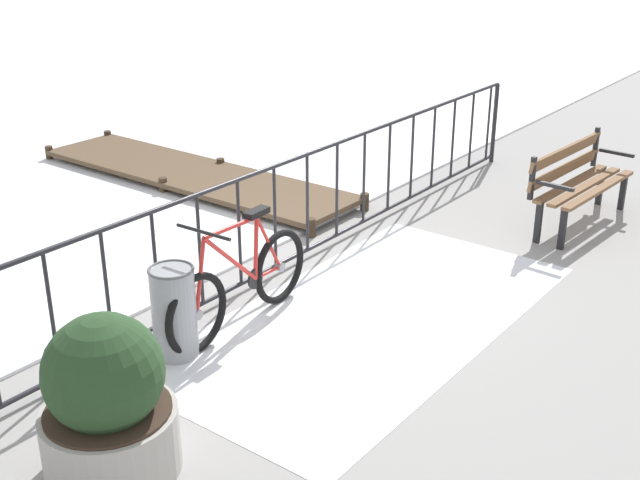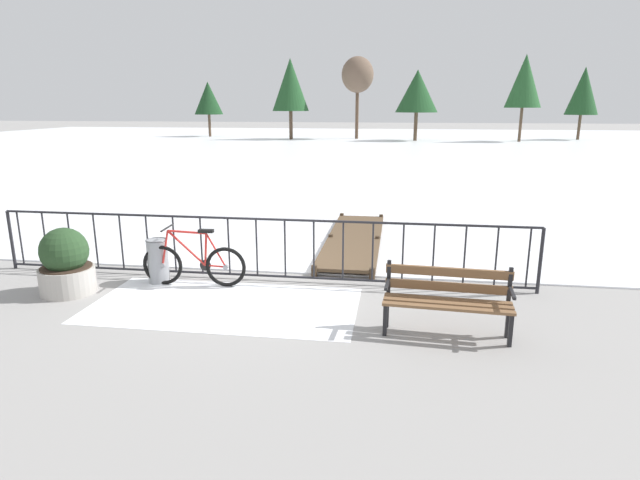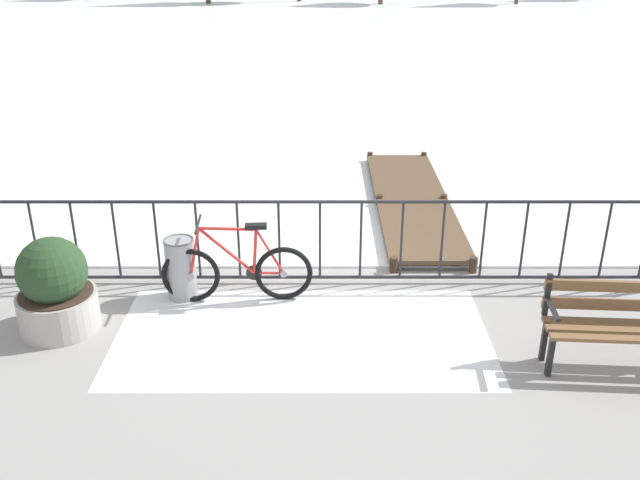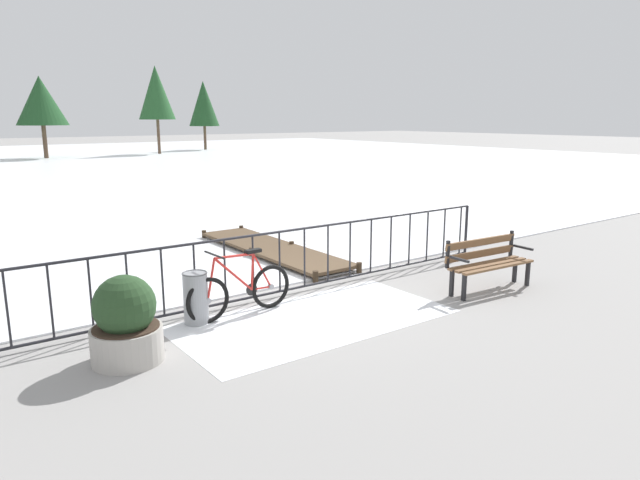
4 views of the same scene
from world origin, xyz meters
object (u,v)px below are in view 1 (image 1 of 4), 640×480
Objects in this scene: park_bench at (577,178)px; planter_with_shrub at (107,403)px; bicycle_near_railing at (241,285)px; trash_bin at (174,311)px.

planter_with_shrub is (-5.72, 0.68, -0.04)m from park_bench.
planter_with_shrub reaches higher than bicycle_near_railing.
bicycle_near_railing is 1.64× the size of planter_with_shrub.
park_bench is at bearing -18.41° from bicycle_near_railing.
bicycle_near_railing is at bearing -6.95° from trash_bin.
bicycle_near_railing is 2.34× the size of trash_bin.
trash_bin is at bearing 173.05° from bicycle_near_railing.
trash_bin is at bearing 163.18° from park_bench.
planter_with_shrub is at bearing 173.21° from park_bench.
park_bench is at bearing -16.82° from trash_bin.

